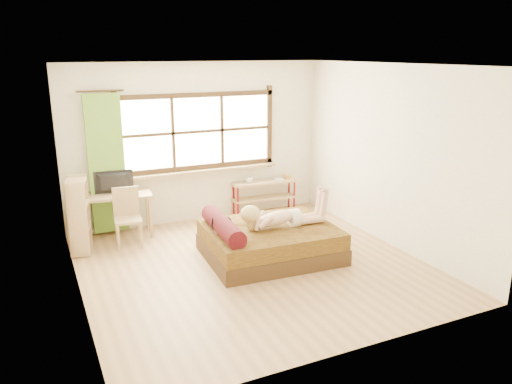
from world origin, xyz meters
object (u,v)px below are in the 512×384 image
bed (267,241)px  desk (115,200)px  kitten (220,225)px  pipe_shelf (265,189)px  woman (282,208)px  chair (127,213)px  bookshelf (79,216)px

bed → desk: desk is taller
kitten → pipe_shelf: pipe_shelf is taller
desk → pipe_shelf: bearing=8.9°
bed → kitten: 0.75m
bed → woman: 0.52m
bed → woman: size_ratio=1.49×
kitten → desk: size_ratio=0.23×
desk → chair: bearing=-67.2°
pipe_shelf → kitten: bearing=-126.7°
bed → pipe_shelf: bed is taller
chair → bookshelf: (-0.70, -0.04, 0.07)m
woman → pipe_shelf: size_ratio=1.05×
woman → chair: bearing=146.3°
kitten → pipe_shelf: bearing=52.3°
kitten → chair: bearing=132.1°
chair → bookshelf: 0.70m
bed → bookshelf: 2.76m
woman → chair: size_ratio=1.45×
bed → woman: (0.20, -0.05, 0.48)m
bed → desk: 2.54m
chair → bookshelf: bookshelf is taller
chair → bed: bearing=-32.6°
kitten → woman: bearing=-6.4°
woman → bookshelf: 2.95m
bed → desk: bearing=139.3°
kitten → desk: bearing=127.9°
woman → kitten: (-0.87, 0.15, -0.16)m
bed → pipe_shelf: bearing=68.5°
bookshelf → pipe_shelf: bearing=20.7°
kitten → desk: (-1.13, 1.65, 0.04)m
woman → desk: bearing=141.4°
bookshelf → desk: bearing=46.5°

